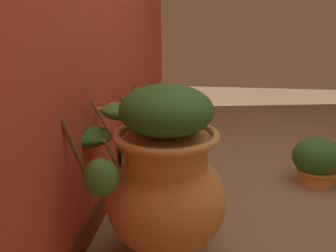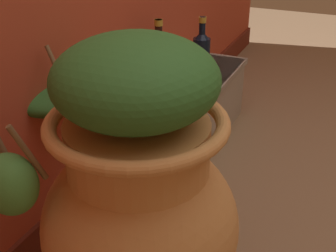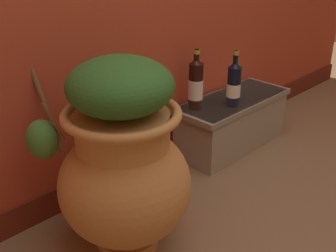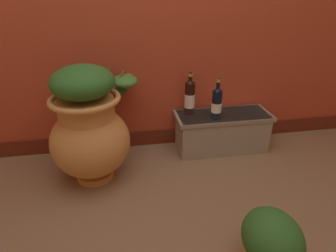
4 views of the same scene
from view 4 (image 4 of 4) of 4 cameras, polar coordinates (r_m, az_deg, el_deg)
ground_plane at (r=1.64m, az=2.19°, el=-22.89°), size 7.00×7.00×0.00m
terracotta_urn at (r=1.97m, az=-15.46°, el=-0.03°), size 0.63×0.89×0.81m
stone_ledge at (r=2.38m, az=10.76°, el=-0.77°), size 0.77×0.30×0.31m
wine_bottle_left at (r=2.19m, az=9.75°, el=4.67°), size 0.08×0.08×0.31m
wine_bottle_middle at (r=2.25m, az=4.38°, el=5.91°), size 0.08×0.08×0.33m
potted_shrub at (r=1.52m, az=19.98°, el=-21.08°), size 0.27×0.33×0.31m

